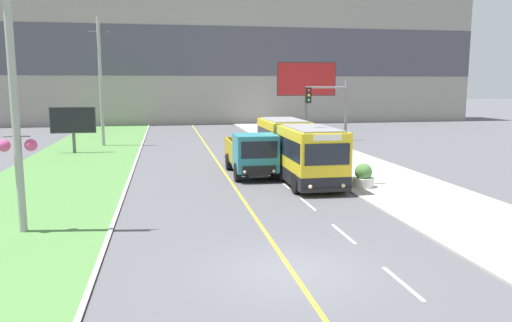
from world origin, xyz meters
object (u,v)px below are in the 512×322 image
at_px(billboard_small, 73,121).
at_px(planter_round_second, 335,164).
at_px(utility_pole_far, 101,81).
at_px(planter_round_near, 363,177).
at_px(billboard_large, 306,81).
at_px(city_bus, 296,149).
at_px(traffic_light_mast, 334,119).
at_px(dump_truck, 253,155).
at_px(utility_pole_near, 13,88).
at_px(planter_round_third, 312,154).

relative_size(billboard_small, planter_round_second, 3.13).
relative_size(utility_pole_far, planter_round_near, 9.02).
height_order(billboard_large, billboard_small, billboard_large).
relative_size(city_bus, traffic_light_mast, 2.05).
height_order(dump_truck, utility_pole_near, utility_pole_near).
xyz_separation_m(utility_pole_near, billboard_small, (-1.86, 21.80, -2.76)).
relative_size(utility_pole_far, billboard_small, 3.08).
bearing_deg(utility_pole_far, planter_round_second, -47.44).
relative_size(utility_pole_near, billboard_small, 3.10).
xyz_separation_m(dump_truck, billboard_large, (8.19, 17.49, 4.32)).
bearing_deg(planter_round_second, planter_round_near, -90.14).
bearing_deg(planter_round_second, planter_round_third, 92.71).
distance_m(city_bus, planter_round_second, 2.82).
bearing_deg(utility_pole_near, planter_round_third, 42.50).
xyz_separation_m(dump_truck, planter_round_third, (4.91, 4.53, -0.68)).
height_order(utility_pole_far, billboard_small, utility_pole_far).
height_order(city_bus, dump_truck, city_bus).
distance_m(utility_pole_near, utility_pole_far, 26.26).
relative_size(traffic_light_mast, planter_round_second, 4.86).
relative_size(utility_pole_near, billboard_large, 1.51).
bearing_deg(billboard_small, utility_pole_far, 69.27).
relative_size(city_bus, planter_round_second, 9.97).
distance_m(dump_truck, planter_round_third, 6.71).
bearing_deg(utility_pole_far, planter_round_near, -53.90).
bearing_deg(planter_round_second, city_bus, -169.47).
xyz_separation_m(utility_pole_near, planter_round_second, (15.25, 9.45, -4.66)).
bearing_deg(planter_round_second, traffic_light_mast, -111.95).
distance_m(dump_truck, traffic_light_mast, 5.45).
relative_size(billboard_large, billboard_small, 2.06).
height_order(city_bus, utility_pole_far, utility_pole_far).
bearing_deg(utility_pole_far, utility_pole_near, -89.62).
distance_m(traffic_light_mast, planter_round_third, 8.41).
bearing_deg(traffic_light_mast, billboard_large, 77.86).
height_order(dump_truck, planter_round_third, dump_truck).
bearing_deg(utility_pole_far, dump_truck, -58.74).
xyz_separation_m(city_bus, billboard_small, (-14.53, 12.83, 0.88)).
bearing_deg(billboard_large, utility_pole_near, -124.42).
xyz_separation_m(utility_pole_far, billboard_small, (-1.68, -4.45, -3.11)).
bearing_deg(dump_truck, traffic_light_mast, -41.10).
relative_size(dump_truck, traffic_light_mast, 1.21).
relative_size(city_bus, planter_round_third, 9.41).
height_order(city_bus, planter_round_near, city_bus).
xyz_separation_m(billboard_large, planter_round_second, (-3.08, -17.30, -5.03)).
height_order(utility_pole_far, planter_round_second, utility_pole_far).
distance_m(billboard_small, planter_round_second, 21.19).
bearing_deg(planter_round_second, utility_pole_far, 132.56).
relative_size(billboard_small, planter_round_near, 2.93).
xyz_separation_m(city_bus, traffic_light_mast, (1.20, -2.96, 1.98)).
distance_m(utility_pole_far, billboard_large, 18.51).
xyz_separation_m(traffic_light_mast, billboard_small, (-15.73, 15.79, -1.09)).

